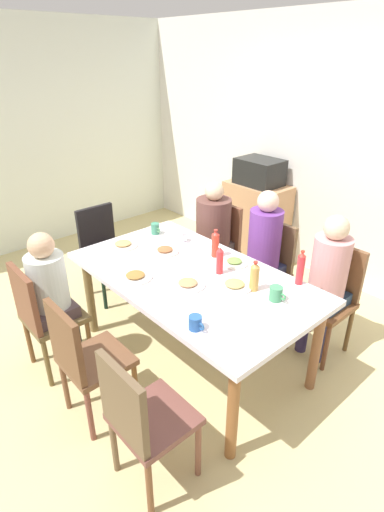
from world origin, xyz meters
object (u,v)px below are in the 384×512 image
person_2 (51,291)px  plate_2 (234,262)px  chair_4 (141,417)px  bottle_3 (220,260)px  bottle_2 (215,244)px  cup_0 (276,294)px  bottle_0 (301,268)px  chair_6 (84,357)px  side_cabinet (255,222)px  chair_1 (268,266)px  chair_3 (219,243)px  plate_5 (123,245)px  microwave (259,172)px  person_5 (327,277)px  bottle_1 (254,277)px  cup_2 (195,323)px  cup_3 (181,236)px  chair_5 (330,294)px  cup_1 (155,229)px  plate_0 (135,276)px  plate_4 (188,284)px  plate_3 (165,251)px  person_1 (263,248)px  plate_1 (234,285)px  dining_table (192,284)px  person_3 (213,228)px  chair_2 (43,314)px

person_2 → plate_2: person_2 is taller
chair_4 → bottle_3: bottle_3 is taller
chair_4 → bottle_2: bearing=120.2°
cup_0 → bottle_0: bearing=94.7°
chair_6 → side_cabinet: 2.77m
chair_1 → chair_6: size_ratio=1.00×
chair_3 → plate_5: (-0.12, -1.02, 0.27)m
bottle_3 → microwave: bearing=121.5°
person_5 → bottle_3: (-0.50, -0.65, 0.17)m
plate_5 → bottle_1: bearing=13.7°
cup_2 → cup_3: size_ratio=0.98×
chair_5 → cup_1: bearing=-154.4°
plate_0 → plate_4: same height
chair_1 → bottle_0: bottle_0 is taller
bottle_2 → person_2: bearing=-114.6°
chair_5 → plate_3: size_ratio=3.95×
cup_3 → bottle_2: 0.40m
person_1 → plate_4: (0.10, -0.94, 0.06)m
chair_1 → plate_4: 1.07m
chair_6 → cup_2: size_ratio=7.82×
plate_4 → cup_3: (-0.59, 0.44, 0.03)m
microwave → plate_1: bearing=-54.4°
chair_3 → person_5: (1.24, -0.09, 0.19)m
cup_2 → bottle_1: bottle_1 is taller
side_cabinet → chair_4: bearing=-61.0°
plate_2 → cup_1: 0.86m
dining_table → person_3: size_ratio=1.61×
dining_table → microwave: microwave is taller
bottle_0 → microwave: (-1.44, 1.26, 0.15)m
person_5 → bottle_2: bearing=-146.2°
person_1 → bottle_2: bearing=-101.4°
person_1 → person_3: person_1 is taller
chair_2 → bottle_0: bearing=48.6°
chair_1 → side_cabinet: (-0.84, 0.83, -0.06)m
person_1 → plate_4: 0.95m
person_5 → bottle_1: bearing=-106.0°
person_3 → microwave: 1.01m
cup_1 → chair_1: bearing=41.1°
bottle_0 → chair_2: bearing=-131.4°
person_2 → cup_1: person_2 is taller
chair_2 → cup_3: chair_2 is taller
chair_4 → bottle_3: size_ratio=4.09×
chair_2 → chair_6: (0.62, 0.00, 0.00)m
chair_2 → microwave: 2.70m
chair_1 → chair_3: 0.62m
cup_2 → side_cabinet: side_cabinet is taller
chair_3 → chair_5: size_ratio=1.00×
plate_0 → chair_6: bearing=-68.0°
cup_0 → bottle_0: (-0.02, 0.29, 0.07)m
plate_3 → plate_1: bearing=2.0°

